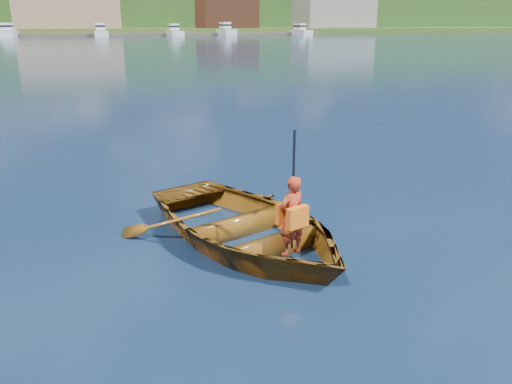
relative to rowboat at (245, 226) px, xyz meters
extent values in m
plane|color=#102C46|center=(0.55, -0.94, -0.28)|extent=(600.00, 600.00, 0.00)
imported|color=brown|center=(0.00, 0.00, 0.00)|extent=(4.11, 4.86, 0.86)
imported|color=#B7371C|center=(0.43, -0.81, 0.40)|extent=(0.49, 0.40, 1.16)
cube|color=orange|center=(0.46, -0.92, 0.42)|extent=(0.35, 0.20, 0.30)
cube|color=orange|center=(0.39, -0.69, 0.42)|extent=(0.35, 0.18, 0.30)
cube|color=orange|center=(0.43, -0.81, 0.24)|extent=(0.35, 0.30, 0.05)
cylinder|color=black|center=(0.52, -0.62, 0.70)|extent=(0.05, 0.05, 1.76)
cube|color=#334F23|center=(0.55, 189.06, 0.72)|extent=(400.00, 80.00, 2.00)
cube|color=#305221|center=(0.55, 239.06, 10.72)|extent=(400.00, 100.00, 22.00)
cube|color=brown|center=(-9.05, 147.06, 0.12)|extent=(160.03, 5.27, 0.80)
cube|color=#9C8A6A|center=(-4.45, 164.06, 7.72)|extent=(30.00, 16.00, 12.00)
cube|color=brown|center=(45.55, 164.06, 6.22)|extent=(18.00, 16.00, 9.00)
cube|color=#9C978E|center=(85.55, 164.06, 7.22)|extent=(26.00, 16.00, 11.00)
cube|color=white|center=(-19.41, 142.06, 0.43)|extent=(3.84, 13.71, 1.78)
cube|color=white|center=(-19.41, 143.44, 2.40)|extent=(2.69, 6.17, 1.80)
cube|color=black|center=(-19.41, 143.44, 2.50)|extent=(2.76, 6.44, 0.50)
cube|color=white|center=(3.75, 142.06, 0.43)|extent=(3.42, 12.21, 1.77)
cube|color=white|center=(3.75, 143.29, 2.39)|extent=(2.39, 5.50, 1.80)
cube|color=black|center=(3.75, 143.29, 2.49)|extent=(2.46, 5.74, 0.50)
cube|color=white|center=(23.97, 142.06, 0.38)|extent=(3.40, 12.14, 1.64)
cube|color=white|center=(23.97, 143.28, 2.26)|extent=(2.38, 5.46, 1.80)
cube|color=black|center=(23.97, 143.28, 2.36)|extent=(2.45, 5.71, 0.50)
cube|color=white|center=(39.27, 142.06, 0.53)|extent=(3.28, 11.73, 2.03)
cube|color=white|center=(39.27, 143.24, 2.65)|extent=(2.30, 5.28, 1.80)
cube|color=black|center=(39.27, 143.24, 2.75)|extent=(2.36, 5.51, 0.50)
cube|color=white|center=(63.27, 142.06, 0.39)|extent=(3.11, 11.10, 1.68)
cube|color=white|center=(63.27, 143.17, 2.30)|extent=(2.17, 4.99, 1.80)
cube|color=black|center=(63.27, 143.17, 2.40)|extent=(2.24, 5.22, 0.50)
cylinder|color=#382314|center=(115.92, 220.68, 9.44)|extent=(0.80, 0.80, 2.79)
sphere|color=#1D4F1D|center=(115.92, 220.68, 13.15)|extent=(5.20, 5.20, 5.20)
cylinder|color=#382314|center=(66.69, 205.79, 6.52)|extent=(0.80, 0.80, 2.90)
sphere|color=#1D4F1D|center=(66.69, 205.79, 10.39)|extent=(5.42, 5.42, 5.42)
cylinder|color=#382314|center=(154.81, 203.04, 5.77)|extent=(0.80, 0.80, 2.50)
sphere|color=#1D4F1D|center=(154.81, 203.04, 9.10)|extent=(4.67, 4.67, 4.67)
cylinder|color=#382314|center=(91.69, 196.65, 4.97)|extent=(0.80, 0.80, 3.46)
sphere|color=#1D4F1D|center=(91.69, 196.65, 9.58)|extent=(6.45, 6.45, 6.45)
cylinder|color=#382314|center=(-23.41, 196.26, 5.22)|extent=(0.80, 0.80, 4.12)
sphere|color=#1D4F1D|center=(-23.41, 196.26, 10.72)|extent=(7.70, 7.70, 7.70)
cylinder|color=#382314|center=(-22.14, 210.62, 7.33)|extent=(0.80, 0.80, 2.59)
sphere|color=#1D4F1D|center=(-22.14, 210.62, 10.78)|extent=(4.84, 4.84, 4.84)
cylinder|color=#382314|center=(86.82, 230.67, 11.76)|extent=(0.80, 0.80, 3.44)
cylinder|color=#382314|center=(156.28, 219.96, 9.90)|extent=(0.80, 0.80, 4.00)
cylinder|color=#382314|center=(34.97, 226.16, 10.57)|extent=(0.80, 0.80, 2.86)
camera|label=1|loc=(-2.13, -6.78, 2.94)|focal=35.00mm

